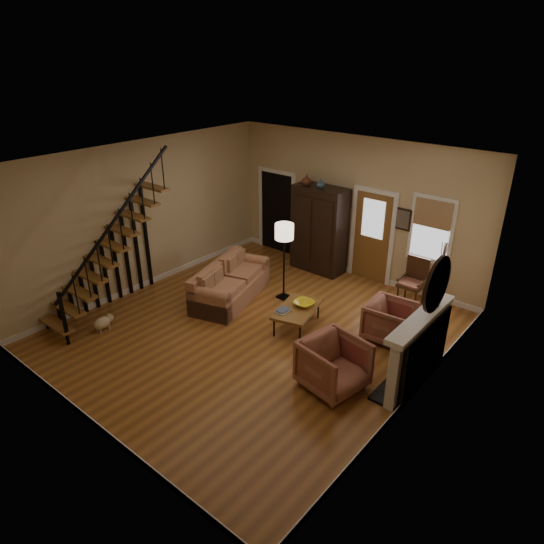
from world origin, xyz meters
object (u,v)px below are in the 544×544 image
Objects in this scene: floor_lamp at (284,262)px; side_chair at (412,282)px; sofa at (231,283)px; armchair_left at (334,365)px; armoire at (319,229)px; armchair_right at (390,321)px; coffee_table at (297,317)px.

floor_lamp is 2.75m from side_chair.
armchair_left reaches higher than sofa.
armoire is 1.77m from floor_lamp.
armchair_left is at bearing -85.50° from side_chair.
armoire is 0.98× the size of sofa.
side_chair is at bearing 6.36° from armchair_right.
armoire is at bearing 60.61° from sofa.
sofa is 3.57m from armchair_left.
armoire reaches higher than sofa.
sofa is 3.49m from armchair_right.
side_chair is (-0.27, 3.44, 0.08)m from armchair_left.
armchair_left is (1.56, -1.10, 0.21)m from coffee_table.
armchair_left is at bearing 174.91° from armchair_right.
armchair_left is (3.39, -1.13, 0.03)m from sofa.
armchair_right is at bearing -31.65° from armoire.
armchair_right is at bearing -0.43° from floor_lamp.
armchair_right is at bearing 26.11° from coffee_table.
sofa is at bearing 82.13° from armchair_left.
side_chair is at bearing 34.17° from floor_lamp.
armchair_right is at bearing -79.27° from side_chair.
armchair_right is 1.59m from side_chair.
coffee_table is (1.26, -2.53, -0.83)m from armoire.
armchair_right is (2.84, -1.75, -0.67)m from armoire.
armchair_left is 1.88m from armchair_right.
armoire is at bearing 99.51° from floor_lamp.
floor_lamp is (0.86, 0.78, 0.46)m from sofa.
sofa is 1.87× the size of coffee_table.
floor_lamp is at bearing 63.60° from armchair_left.
armoire is 3.41m from armchair_right.
side_chair is (1.29, 2.33, 0.29)m from coffee_table.
armchair_left is 0.55× the size of floor_lamp.
armoire is at bearing 48.33° from armchair_left.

